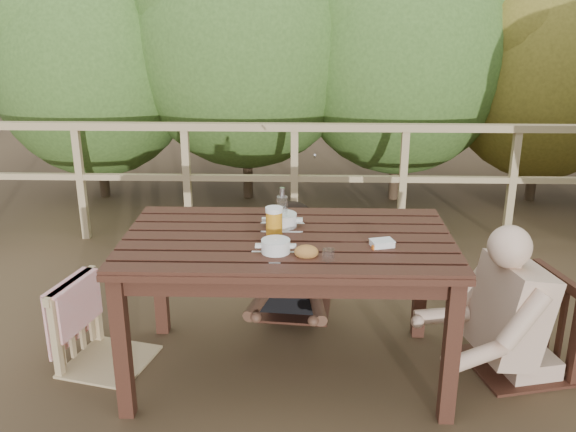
{
  "coord_description": "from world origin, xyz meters",
  "views": [
    {
      "loc": [
        0.09,
        -3.05,
        1.99
      ],
      "look_at": [
        0.0,
        0.05,
        0.9
      ],
      "focal_mm": 39.36,
      "sensor_mm": 36.0,
      "label": 1
    }
  ],
  "objects_px": {
    "bread_roll": "(306,252)",
    "soup_near": "(276,248)",
    "chair_far": "(295,245)",
    "diner_right": "(535,251)",
    "bottle": "(282,210)",
    "butter_tub": "(382,245)",
    "beer_glass": "(274,223)",
    "chair_right": "(525,285)",
    "woman": "(295,223)",
    "chair_left": "(102,290)",
    "soup_far": "(282,221)",
    "tumbler": "(328,256)",
    "table": "(288,307)"
  },
  "relations": [
    {
      "from": "bread_roll",
      "to": "soup_near",
      "type": "bearing_deg",
      "value": 165.14
    },
    {
      "from": "chair_far",
      "to": "diner_right",
      "type": "bearing_deg",
      "value": -21.8
    },
    {
      "from": "bottle",
      "to": "butter_tub",
      "type": "height_order",
      "value": "bottle"
    },
    {
      "from": "beer_glass",
      "to": "bottle",
      "type": "xyz_separation_m",
      "value": [
        0.04,
        0.11,
        0.04
      ]
    },
    {
      "from": "chair_right",
      "to": "bread_roll",
      "type": "xyz_separation_m",
      "value": [
        -1.18,
        -0.32,
        0.31
      ]
    },
    {
      "from": "woman",
      "to": "bottle",
      "type": "bearing_deg",
      "value": 90.26
    },
    {
      "from": "chair_far",
      "to": "butter_tub",
      "type": "xyz_separation_m",
      "value": [
        0.45,
        -0.86,
        0.35
      ]
    },
    {
      "from": "chair_left",
      "to": "chair_right",
      "type": "bearing_deg",
      "value": -75.32
    },
    {
      "from": "soup_near",
      "to": "bottle",
      "type": "bearing_deg",
      "value": 86.41
    },
    {
      "from": "diner_right",
      "to": "soup_near",
      "type": "distance_m",
      "value": 1.4
    },
    {
      "from": "soup_far",
      "to": "beer_glass",
      "type": "xyz_separation_m",
      "value": [
        -0.04,
        -0.15,
        0.04
      ]
    },
    {
      "from": "chair_right",
      "to": "bottle",
      "type": "relative_size",
      "value": 4.15
    },
    {
      "from": "bottle",
      "to": "bread_roll",
      "type": "bearing_deg",
      "value": -70.59
    },
    {
      "from": "chair_left",
      "to": "beer_glass",
      "type": "height_order",
      "value": "beer_glass"
    },
    {
      "from": "chair_right",
      "to": "chair_far",
      "type": "bearing_deg",
      "value": -130.97
    },
    {
      "from": "soup_far",
      "to": "tumbler",
      "type": "relative_size",
      "value": 3.82
    },
    {
      "from": "woman",
      "to": "bottle",
      "type": "relative_size",
      "value": 4.92
    },
    {
      "from": "soup_far",
      "to": "tumbler",
      "type": "height_order",
      "value": "soup_far"
    },
    {
      "from": "soup_near",
      "to": "woman",
      "type": "bearing_deg",
      "value": 85.29
    },
    {
      "from": "diner_right",
      "to": "beer_glass",
      "type": "xyz_separation_m",
      "value": [
        -1.38,
        -0.07,
        0.17
      ]
    },
    {
      "from": "table",
      "to": "soup_far",
      "type": "bearing_deg",
      "value": 102.78
    },
    {
      "from": "table",
      "to": "bottle",
      "type": "xyz_separation_m",
      "value": [
        -0.03,
        0.11,
        0.52
      ]
    },
    {
      "from": "beer_glass",
      "to": "butter_tub",
      "type": "xyz_separation_m",
      "value": [
        0.54,
        -0.12,
        -0.06
      ]
    },
    {
      "from": "woman",
      "to": "bottle",
      "type": "height_order",
      "value": "woman"
    },
    {
      "from": "chair_right",
      "to": "soup_near",
      "type": "xyz_separation_m",
      "value": [
        -1.33,
        -0.29,
        0.32
      ]
    },
    {
      "from": "butter_tub",
      "to": "chair_left",
      "type": "bearing_deg",
      "value": 158.16
    },
    {
      "from": "soup_far",
      "to": "beer_glass",
      "type": "bearing_deg",
      "value": -103.42
    },
    {
      "from": "soup_far",
      "to": "bread_roll",
      "type": "bearing_deg",
      "value": -72.1
    },
    {
      "from": "chair_far",
      "to": "soup_near",
      "type": "height_order",
      "value": "chair_far"
    },
    {
      "from": "table",
      "to": "tumbler",
      "type": "bearing_deg",
      "value": -56.68
    },
    {
      "from": "diner_right",
      "to": "bread_roll",
      "type": "distance_m",
      "value": 1.26
    },
    {
      "from": "chair_far",
      "to": "woman",
      "type": "xyz_separation_m",
      "value": [
        0.0,
        0.02,
        0.14
      ]
    },
    {
      "from": "chair_far",
      "to": "tumbler",
      "type": "height_order",
      "value": "chair_far"
    },
    {
      "from": "bottle",
      "to": "tumbler",
      "type": "height_order",
      "value": "bottle"
    },
    {
      "from": "soup_near",
      "to": "soup_far",
      "type": "relative_size",
      "value": 0.9
    },
    {
      "from": "soup_far",
      "to": "butter_tub",
      "type": "xyz_separation_m",
      "value": [
        0.51,
        -0.27,
        -0.02
      ]
    },
    {
      "from": "butter_tub",
      "to": "bread_roll",
      "type": "bearing_deg",
      "value": -176.22
    },
    {
      "from": "chair_far",
      "to": "tumbler",
      "type": "relative_size",
      "value": 13.33
    },
    {
      "from": "woman",
      "to": "tumbler",
      "type": "relative_size",
      "value": 17.44
    },
    {
      "from": "table",
      "to": "chair_right",
      "type": "height_order",
      "value": "chair_right"
    },
    {
      "from": "soup_near",
      "to": "soup_far",
      "type": "bearing_deg",
      "value": 87.07
    },
    {
      "from": "bottle",
      "to": "tumbler",
      "type": "distance_m",
      "value": 0.48
    },
    {
      "from": "table",
      "to": "diner_right",
      "type": "bearing_deg",
      "value": 3.08
    },
    {
      "from": "woman",
      "to": "chair_far",
      "type": "bearing_deg",
      "value": 95.52
    },
    {
      "from": "diner_right",
      "to": "soup_far",
      "type": "distance_m",
      "value": 1.35
    },
    {
      "from": "bread_roll",
      "to": "butter_tub",
      "type": "distance_m",
      "value": 0.4
    },
    {
      "from": "chair_far",
      "to": "tumbler",
      "type": "bearing_deg",
      "value": -75.04
    },
    {
      "from": "chair_far",
      "to": "table",
      "type": "bearing_deg",
      "value": -86.59
    },
    {
      "from": "diner_right",
      "to": "tumbler",
      "type": "height_order",
      "value": "diner_right"
    },
    {
      "from": "chair_far",
      "to": "chair_right",
      "type": "bearing_deg",
      "value": -22.36
    }
  ]
}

